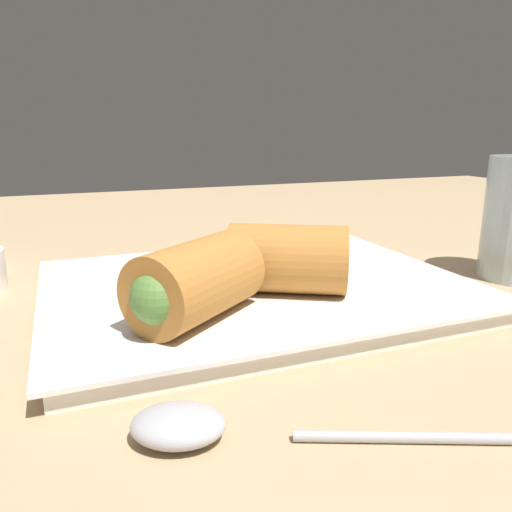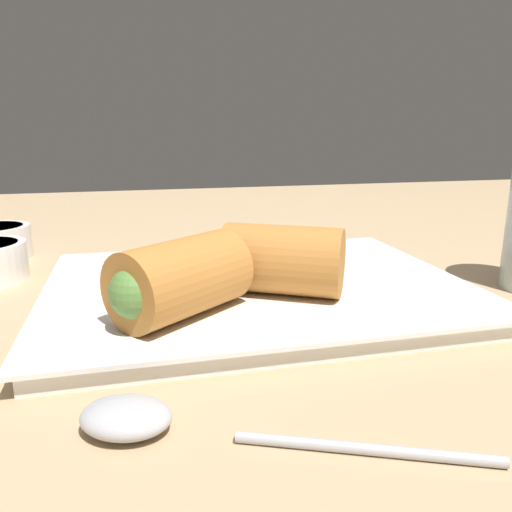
{
  "view_description": "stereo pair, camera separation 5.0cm",
  "coord_description": "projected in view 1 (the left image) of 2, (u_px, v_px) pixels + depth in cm",
  "views": [
    {
      "loc": [
        -14.84,
        -37.57,
        15.3
      ],
      "look_at": [
        -1.14,
        -2.65,
        5.49
      ],
      "focal_mm": 35.0,
      "sensor_mm": 36.0,
      "label": 1
    },
    {
      "loc": [
        -10.07,
        -39.08,
        15.3
      ],
      "look_at": [
        -1.14,
        -2.65,
        5.49
      ],
      "focal_mm": 35.0,
      "sensor_mm": 36.0,
      "label": 2
    }
  ],
  "objects": [
    {
      "name": "roll_front_right",
      "position": [
        277.0,
        259.0,
        0.36
      ],
      "size": [
        9.83,
        8.46,
        4.97
      ],
      "color": "#B77533",
      "rests_on": "serving_plate"
    },
    {
      "name": "table_surface",
      "position": [
        257.0,
        298.0,
        0.43
      ],
      "size": [
        180.0,
        140.0,
        2.0
      ],
      "color": "tan",
      "rests_on": "ground"
    },
    {
      "name": "serving_plate",
      "position": [
        256.0,
        289.0,
        0.39
      ],
      "size": [
        31.99,
        24.53,
        1.5
      ],
      "color": "white",
      "rests_on": "table_surface"
    },
    {
      "name": "roll_front_left",
      "position": [
        191.0,
        283.0,
        0.31
      ],
      "size": [
        9.75,
        9.12,
        4.97
      ],
      "color": "#B77533",
      "rests_on": "serving_plate"
    },
    {
      "name": "spoon",
      "position": [
        209.0,
        426.0,
        0.22
      ],
      "size": [
        17.48,
        8.72,
        1.45
      ],
      "color": "#B2B2B7",
      "rests_on": "table_surface"
    }
  ]
}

